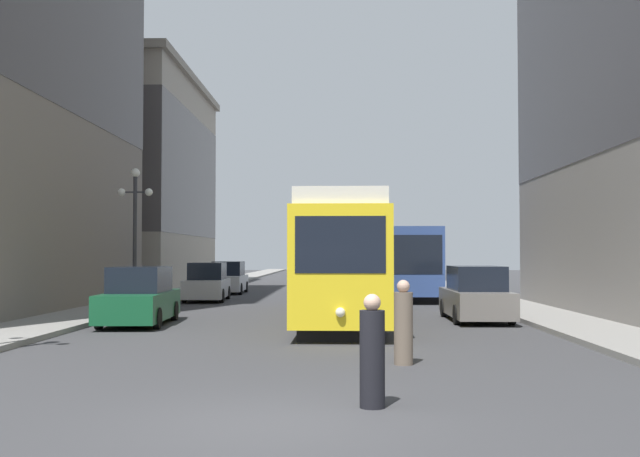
{
  "coord_description": "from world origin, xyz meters",
  "views": [
    {
      "loc": [
        0.85,
        -9.95,
        2.19
      ],
      "look_at": [
        0.3,
        12.69,
        2.98
      ],
      "focal_mm": 42.71,
      "sensor_mm": 36.0,
      "label": 1
    }
  ],
  "objects_px": {
    "parked_car_left_near": "(207,283)",
    "parked_car_left_far": "(139,298)",
    "streetcar": "(343,258)",
    "transit_bus": "(405,260)",
    "pedestrian_crossing_near": "(403,325)",
    "pedestrian_crossing_far": "(372,355)",
    "lamp_post_left_far": "(135,215)",
    "parked_car_left_mid": "(228,279)",
    "parked_car_right_far": "(476,295)"
  },
  "relations": [
    {
      "from": "transit_bus",
      "to": "parked_car_left_far",
      "type": "bearing_deg",
      "value": -120.86
    },
    {
      "from": "parked_car_left_mid",
      "to": "pedestrian_crossing_near",
      "type": "height_order",
      "value": "parked_car_left_mid"
    },
    {
      "from": "parked_car_left_near",
      "to": "parked_car_left_far",
      "type": "relative_size",
      "value": 1.0
    },
    {
      "from": "parked_car_left_far",
      "to": "pedestrian_crossing_near",
      "type": "distance_m",
      "value": 11.43
    },
    {
      "from": "streetcar",
      "to": "parked_car_left_mid",
      "type": "height_order",
      "value": "streetcar"
    },
    {
      "from": "parked_car_left_far",
      "to": "pedestrian_crossing_near",
      "type": "xyz_separation_m",
      "value": [
        7.57,
        -8.57,
        -0.06
      ]
    },
    {
      "from": "pedestrian_crossing_far",
      "to": "lamp_post_left_far",
      "type": "xyz_separation_m",
      "value": [
        -8.65,
        19.28,
        3.02
      ]
    },
    {
      "from": "transit_bus",
      "to": "pedestrian_crossing_far",
      "type": "xyz_separation_m",
      "value": [
        -2.96,
        -28.64,
        -1.19
      ]
    },
    {
      "from": "transit_bus",
      "to": "parked_car_left_near",
      "type": "height_order",
      "value": "transit_bus"
    },
    {
      "from": "parked_car_left_far",
      "to": "pedestrian_crossing_far",
      "type": "relative_size",
      "value": 3.01
    },
    {
      "from": "parked_car_left_near",
      "to": "pedestrian_crossing_far",
      "type": "distance_m",
      "value": 26.09
    },
    {
      "from": "transit_bus",
      "to": "parked_car_right_far",
      "type": "xyz_separation_m",
      "value": [
        1.12,
        -14.16,
        -1.1
      ]
    },
    {
      "from": "streetcar",
      "to": "parked_car_right_far",
      "type": "bearing_deg",
      "value": -4.36
    },
    {
      "from": "transit_bus",
      "to": "parked_car_right_far",
      "type": "bearing_deg",
      "value": -84.74
    },
    {
      "from": "parked_car_left_near",
      "to": "parked_car_right_far",
      "type": "relative_size",
      "value": 0.99
    },
    {
      "from": "streetcar",
      "to": "pedestrian_crossing_far",
      "type": "height_order",
      "value": "streetcar"
    },
    {
      "from": "transit_bus",
      "to": "pedestrian_crossing_far",
      "type": "relative_size",
      "value": 7.97
    },
    {
      "from": "transit_bus",
      "to": "pedestrian_crossing_near",
      "type": "xyz_separation_m",
      "value": [
        -2.15,
        -24.36,
        -1.16
      ]
    },
    {
      "from": "parked_car_left_near",
      "to": "streetcar",
      "type": "bearing_deg",
      "value": -61.14
    },
    {
      "from": "pedestrian_crossing_near",
      "to": "pedestrian_crossing_far",
      "type": "distance_m",
      "value": 4.36
    },
    {
      "from": "parked_car_right_far",
      "to": "parked_car_left_far",
      "type": "bearing_deg",
      "value": 8.79
    },
    {
      "from": "parked_car_left_far",
      "to": "pedestrian_crossing_far",
      "type": "bearing_deg",
      "value": -64.98
    },
    {
      "from": "parked_car_left_mid",
      "to": "streetcar",
      "type": "bearing_deg",
      "value": -70.45
    },
    {
      "from": "parked_car_left_near",
      "to": "lamp_post_left_far",
      "type": "xyz_separation_m",
      "value": [
        -1.9,
        -5.92,
        2.93
      ]
    },
    {
      "from": "parked_car_left_near",
      "to": "parked_car_left_far",
      "type": "height_order",
      "value": "same"
    },
    {
      "from": "parked_car_right_far",
      "to": "parked_car_left_far",
      "type": "relative_size",
      "value": 1.01
    },
    {
      "from": "transit_bus",
      "to": "lamp_post_left_far",
      "type": "distance_m",
      "value": 15.03
    },
    {
      "from": "pedestrian_crossing_far",
      "to": "transit_bus",
      "type": "bearing_deg",
      "value": 7.35
    },
    {
      "from": "pedestrian_crossing_near",
      "to": "pedestrian_crossing_far",
      "type": "height_order",
      "value": "pedestrian_crossing_near"
    },
    {
      "from": "parked_car_left_far",
      "to": "lamp_post_left_far",
      "type": "relative_size",
      "value": 0.89
    },
    {
      "from": "parked_car_right_far",
      "to": "lamp_post_left_far",
      "type": "bearing_deg",
      "value": -20.43
    },
    {
      "from": "streetcar",
      "to": "transit_bus",
      "type": "height_order",
      "value": "streetcar"
    },
    {
      "from": "streetcar",
      "to": "transit_bus",
      "type": "distance_m",
      "value": 14.15
    },
    {
      "from": "pedestrian_crossing_near",
      "to": "lamp_post_left_far",
      "type": "relative_size",
      "value": 0.31
    },
    {
      "from": "parked_car_right_far",
      "to": "pedestrian_crossing_near",
      "type": "height_order",
      "value": "parked_car_right_far"
    },
    {
      "from": "parked_car_right_far",
      "to": "pedestrian_crossing_far",
      "type": "xyz_separation_m",
      "value": [
        -4.08,
        -14.48,
        -0.09
      ]
    },
    {
      "from": "parked_car_left_mid",
      "to": "pedestrian_crossing_near",
      "type": "bearing_deg",
      "value": -75.63
    },
    {
      "from": "parked_car_left_mid",
      "to": "parked_car_left_near",
      "type": "bearing_deg",
      "value": -90.83
    },
    {
      "from": "transit_bus",
      "to": "parked_car_left_far",
      "type": "xyz_separation_m",
      "value": [
        -9.71,
        -15.79,
        -1.1
      ]
    },
    {
      "from": "parked_car_left_far",
      "to": "lamp_post_left_far",
      "type": "xyz_separation_m",
      "value": [
        -1.9,
        6.43,
        2.93
      ]
    },
    {
      "from": "lamp_post_left_far",
      "to": "transit_bus",
      "type": "bearing_deg",
      "value": 38.88
    },
    {
      "from": "transit_bus",
      "to": "parked_car_left_far",
      "type": "distance_m",
      "value": 18.57
    },
    {
      "from": "pedestrian_crossing_far",
      "to": "streetcar",
      "type": "bearing_deg",
      "value": 14.55
    },
    {
      "from": "parked_car_left_mid",
      "to": "pedestrian_crossing_far",
      "type": "bearing_deg",
      "value": -78.96
    },
    {
      "from": "pedestrian_crossing_far",
      "to": "parked_car_right_far",
      "type": "bearing_deg",
      "value": -2.49
    },
    {
      "from": "pedestrian_crossing_far",
      "to": "parked_car_left_far",
      "type": "bearing_deg",
      "value": 40.98
    },
    {
      "from": "streetcar",
      "to": "parked_car_left_mid",
      "type": "relative_size",
      "value": 3.23
    },
    {
      "from": "parked_car_left_near",
      "to": "parked_car_right_far",
      "type": "distance_m",
      "value": 15.24
    },
    {
      "from": "parked_car_left_mid",
      "to": "parked_car_right_far",
      "type": "height_order",
      "value": "same"
    },
    {
      "from": "parked_car_left_far",
      "to": "pedestrian_crossing_far",
      "type": "distance_m",
      "value": 14.52
    }
  ]
}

